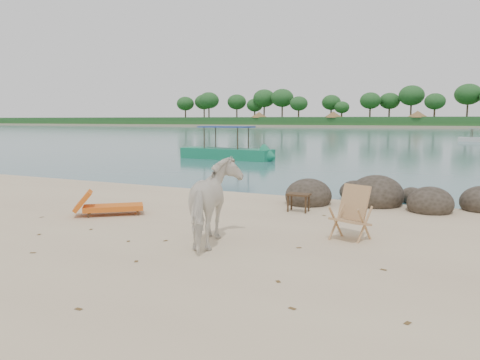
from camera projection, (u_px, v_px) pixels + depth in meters
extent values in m
plane|color=#35616A|center=(441.00, 132.00, 89.03)|extent=(400.00, 400.00, 0.00)
cube|color=tan|center=(454.00, 126.00, 160.34)|extent=(420.00, 90.00, 1.40)
cube|color=#1E4C1E|center=(450.00, 121.00, 128.90)|extent=(420.00, 18.00, 2.40)
ellipsoid|color=#2E271E|center=(308.00, 197.00, 12.87)|extent=(1.26, 1.39, 0.95)
ellipsoid|color=#2E271E|center=(376.00, 196.00, 12.75)|extent=(1.46, 1.61, 1.10)
ellipsoid|color=#2E271E|center=(430.00, 205.00, 11.79)|extent=(1.14, 1.25, 0.85)
ellipsoid|color=#2E271E|center=(355.00, 193.00, 14.00)|extent=(0.90, 0.99, 0.67)
ellipsoid|color=#2E271E|center=(412.00, 197.00, 13.49)|extent=(0.66, 0.73, 0.50)
imported|color=white|center=(216.00, 203.00, 8.64)|extent=(1.45, 2.06, 1.59)
plane|color=brown|center=(33.00, 254.00, 8.13)|extent=(0.14, 0.14, 0.00)
plane|color=brown|center=(134.00, 216.00, 11.33)|extent=(0.11, 0.11, 0.00)
plane|color=brown|center=(91.00, 206.00, 12.68)|extent=(0.11, 0.11, 0.00)
plane|color=brown|center=(79.00, 311.00, 5.72)|extent=(0.10, 0.10, 0.00)
plane|color=brown|center=(407.00, 325.00, 5.32)|extent=(0.13, 0.13, 0.00)
plane|color=brown|center=(194.00, 217.00, 11.20)|extent=(0.14, 0.14, 0.00)
plane|color=brown|center=(39.00, 236.00, 9.42)|extent=(0.12, 0.12, 0.00)
plane|color=brown|center=(383.00, 271.00, 7.21)|extent=(0.12, 0.12, 0.00)
plane|color=brown|center=(91.00, 231.00, 9.86)|extent=(0.13, 0.13, 0.00)
plane|color=brown|center=(128.00, 243.00, 8.90)|extent=(0.14, 0.14, 0.00)
plane|color=brown|center=(278.00, 283.00, 6.69)|extent=(0.14, 0.14, 0.00)
plane|color=brown|center=(299.00, 249.00, 8.45)|extent=(0.14, 0.14, 0.00)
plane|color=brown|center=(42.00, 218.00, 11.10)|extent=(0.12, 0.12, 0.00)
plane|color=brown|center=(166.00, 242.00, 8.94)|extent=(0.11, 0.11, 0.00)
plane|color=brown|center=(324.00, 217.00, 11.29)|extent=(0.14, 0.14, 0.00)
plane|color=brown|center=(292.00, 311.00, 5.73)|extent=(0.13, 0.13, 0.00)
plane|color=brown|center=(136.00, 263.00, 7.64)|extent=(0.14, 0.14, 0.00)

